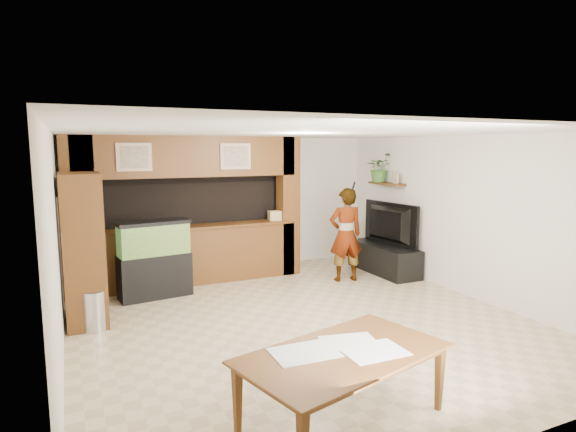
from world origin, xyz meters
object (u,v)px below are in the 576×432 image
dining_table (346,389)px  television (385,224)px  aquarium (154,260)px  person (346,235)px  pantry_cabinet (83,249)px

dining_table → television: bearing=36.3°
aquarium → person: size_ratio=0.74×
television → person: person is taller
person → dining_table: size_ratio=0.92×
person → pantry_cabinet: bearing=14.1°
dining_table → pantry_cabinet: bearing=104.2°
person → television: bearing=-160.2°
aquarium → television: (4.30, -0.26, 0.34)m
aquarium → person: (3.31, -0.44, 0.24)m
pantry_cabinet → aquarium: bearing=36.8°
pantry_cabinet → dining_table: size_ratio=1.13×
pantry_cabinet → person: bearing=4.6°
television → dining_table: size_ratio=0.78×
person → dining_table: bearing=68.1°
television → dining_table: 5.39m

